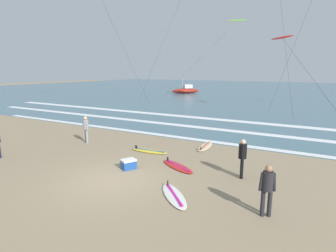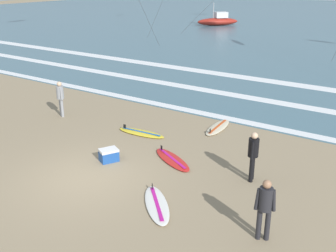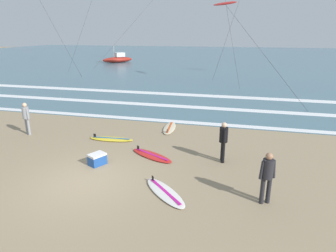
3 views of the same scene
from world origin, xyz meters
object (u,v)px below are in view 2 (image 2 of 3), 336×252
(surfboard_near_water, at_px, (141,133))
(surfboard_left_pile, at_px, (157,204))
(surfer_background_far, at_px, (265,205))
(cooler_box, at_px, (109,155))
(surfboard_foreground_flat, at_px, (172,159))
(surfboard_right_spare, at_px, (218,127))
(offshore_boat, at_px, (218,21))
(surfer_right_near, at_px, (60,96))
(surfer_mid_group, at_px, (253,152))

(surfboard_near_water, bearing_deg, surfboard_left_pile, -47.81)
(surfer_background_far, bearing_deg, cooler_box, 168.62)
(surfboard_foreground_flat, xyz_separation_m, surfboard_left_pile, (1.26, -2.67, 0.00))
(surfboard_right_spare, xyz_separation_m, offshore_boat, (-16.74, 32.04, 0.51))
(surfer_background_far, height_order, surfboard_left_pile, surfer_background_far)
(surfboard_foreground_flat, distance_m, surfboard_right_spare, 3.66)
(surfer_right_near, xyz_separation_m, surfboard_near_water, (4.29, 0.28, -0.91))
(surfer_background_far, relative_size, surfboard_left_pile, 0.84)
(surfer_mid_group, xyz_separation_m, offshore_boat, (-19.72, 35.50, -0.40))
(surfboard_right_spare, bearing_deg, cooler_box, -108.36)
(surfboard_left_pile, bearing_deg, surfer_mid_group, 61.55)
(surfer_right_near, height_order, offshore_boat, offshore_boat)
(surfer_background_far, bearing_deg, surfboard_near_water, 150.07)
(surfboard_foreground_flat, xyz_separation_m, cooler_box, (-1.79, -1.24, 0.18))
(surfer_background_far, relative_size, surfboard_near_water, 0.75)
(offshore_boat, height_order, cooler_box, offshore_boat)
(surfboard_left_pile, bearing_deg, surfboard_foreground_flat, 115.23)
(surfboard_near_water, bearing_deg, surfer_right_near, -176.26)
(cooler_box, bearing_deg, surfboard_foreground_flat, 34.68)
(surfboard_near_water, xyz_separation_m, offshore_boat, (-14.49, 34.31, 0.51))
(surfboard_near_water, xyz_separation_m, cooler_box, (0.63, -2.62, 0.18))
(surfer_mid_group, distance_m, surfer_right_near, 9.56)
(surfer_mid_group, xyz_separation_m, surfer_right_near, (-9.52, 0.90, 0.00))
(surfboard_right_spare, bearing_deg, surfer_right_near, -158.65)
(surfer_background_far, bearing_deg, surfboard_foreground_flat, 149.99)
(surfboard_left_pile, bearing_deg, surfboard_right_spare, 102.64)
(surfer_right_near, xyz_separation_m, cooler_box, (4.92, -2.34, -0.74))
(surfer_background_far, relative_size, surfer_right_near, 1.00)
(surfboard_left_pile, relative_size, cooler_box, 2.55)
(surfer_right_near, distance_m, cooler_box, 5.50)
(surfboard_right_spare, relative_size, cooler_box, 2.87)
(surfer_mid_group, bearing_deg, offshore_boat, 119.05)
(surfboard_foreground_flat, distance_m, surfboard_left_pile, 2.95)
(surfer_background_far, bearing_deg, surfboard_left_pile, -175.77)
(surfer_background_far, bearing_deg, surfer_mid_group, 118.29)
(surfer_background_far, xyz_separation_m, surfboard_foreground_flat, (-4.24, 2.45, -0.91))
(surfer_background_far, relative_size, offshore_boat, 0.32)
(surfer_background_far, relative_size, surfboard_foreground_flat, 0.75)
(surfer_background_far, distance_m, surfboard_near_water, 7.74)
(surfboard_right_spare, bearing_deg, surfer_mid_group, -49.30)
(cooler_box, bearing_deg, surfer_mid_group, 17.35)
(surfboard_foreground_flat, relative_size, surfboard_left_pile, 1.12)
(surfer_mid_group, height_order, offshore_boat, offshore_boat)
(surfer_mid_group, relative_size, cooler_box, 2.13)
(cooler_box, bearing_deg, surfboard_near_water, 103.52)
(cooler_box, bearing_deg, surfboard_right_spare, 71.64)
(surfboard_near_water, height_order, surfboard_right_spare, same)
(surfer_right_near, bearing_deg, cooler_box, -25.44)
(surfboard_foreground_flat, bearing_deg, surfer_mid_group, 4.09)
(surfer_background_far, height_order, surfboard_right_spare, surfer_background_far)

